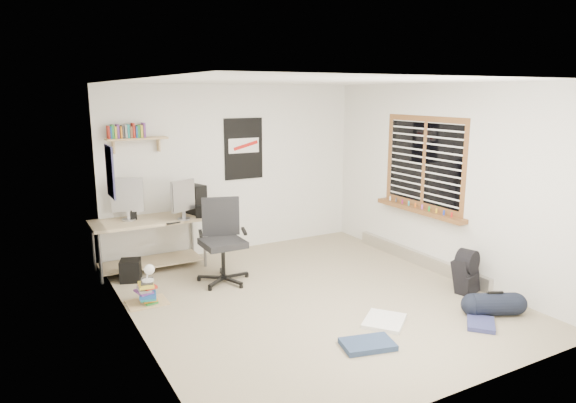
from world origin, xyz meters
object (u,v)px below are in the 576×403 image
backpack (466,276)px  duffel_bag (494,303)px  office_chair (223,245)px  book_stack (146,291)px  desk (150,243)px

backpack → duffel_bag: (-0.26, -0.63, -0.06)m
backpack → duffel_bag: backpack is taller
backpack → duffel_bag: 0.69m
duffel_bag → backpack: bearing=93.5°
office_chair → book_stack: 1.11m
office_chair → duffel_bag: bearing=-30.3°
desk → backpack: (3.15, -2.69, -0.16)m
backpack → book_stack: (-3.50, 1.53, -0.05)m
duffel_bag → desk: bearing=156.8°
office_chair → book_stack: office_chair is taller
office_chair → duffel_bag: 3.26m
office_chair → backpack: 3.03m
desk → book_stack: desk is taller
desk → office_chair: 1.18m
desk → office_chair: size_ratio=1.40×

